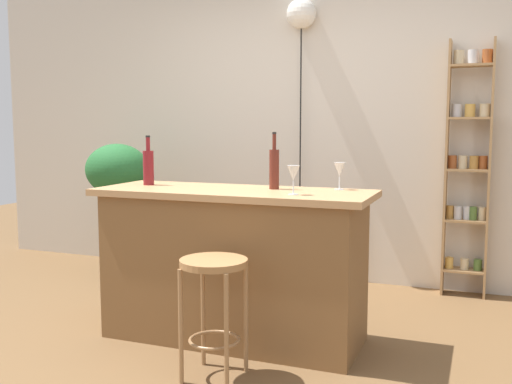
% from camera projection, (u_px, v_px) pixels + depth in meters
% --- Properties ---
extents(ground, '(12.00, 12.00, 0.00)m').
position_uv_depth(ground, '(213.00, 355.00, 3.37)').
color(ground, brown).
extents(back_wall, '(6.40, 0.10, 2.80)m').
position_uv_depth(back_wall, '(310.00, 115.00, 5.02)').
color(back_wall, beige).
rests_on(back_wall, ground).
extents(kitchen_counter, '(1.68, 0.62, 0.93)m').
position_uv_depth(kitchen_counter, '(234.00, 264.00, 3.59)').
color(kitchen_counter, brown).
rests_on(kitchen_counter, ground).
extents(bar_stool, '(0.35, 0.35, 0.63)m').
position_uv_depth(bar_stool, '(214.00, 289.00, 3.03)').
color(bar_stool, '#997047').
rests_on(bar_stool, ground).
extents(spice_shelf, '(0.33, 0.16, 1.95)m').
position_uv_depth(spice_shelf, '(468.00, 164.00, 4.46)').
color(spice_shelf, '#A87F51').
rests_on(spice_shelf, ground).
extents(plant_stool, '(0.30, 0.30, 0.36)m').
position_uv_depth(plant_stool, '(120.00, 259.00, 5.01)').
color(plant_stool, '#2D2823').
rests_on(plant_stool, ground).
extents(potted_plant, '(0.54, 0.49, 0.80)m').
position_uv_depth(potted_plant, '(117.00, 176.00, 4.93)').
color(potted_plant, '#935B3D').
rests_on(potted_plant, plant_stool).
extents(bottle_vinegar, '(0.07, 0.07, 0.32)m').
position_uv_depth(bottle_vinegar, '(148.00, 166.00, 3.80)').
color(bottle_vinegar, maroon).
rests_on(bottle_vinegar, kitchen_counter).
extents(bottle_wine_red, '(0.06, 0.06, 0.34)m').
position_uv_depth(bottle_wine_red, '(274.00, 168.00, 3.55)').
color(bottle_wine_red, '#5B2319').
rests_on(bottle_wine_red, kitchen_counter).
extents(wine_glass_left, '(0.07, 0.07, 0.16)m').
position_uv_depth(wine_glass_left, '(340.00, 170.00, 3.52)').
color(wine_glass_left, silver).
rests_on(wine_glass_left, kitchen_counter).
extents(wine_glass_center, '(0.07, 0.07, 0.16)m').
position_uv_depth(wine_glass_center, '(293.00, 174.00, 3.26)').
color(wine_glass_center, silver).
rests_on(wine_glass_center, kitchen_counter).
extents(pendant_globe_light, '(0.25, 0.25, 2.35)m').
position_uv_depth(pendant_globe_light, '(301.00, 16.00, 4.84)').
color(pendant_globe_light, black).
rests_on(pendant_globe_light, ground).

